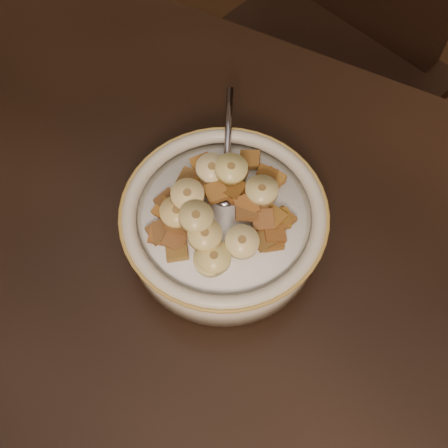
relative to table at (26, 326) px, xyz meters
The scene contains 46 objects.
floor 0.78m from the table, ahead, with size 4.00×4.50×0.10m, color #422816.
table is the anchor object (origin of this frame).
chair 0.71m from the table, 87.88° to the left, with size 0.43×0.43×0.98m, color black.
cereal_bowl 0.22m from the table, 53.06° to the left, with size 0.19×0.19×0.05m, color silver.
milk 0.23m from the table, 53.06° to the left, with size 0.16×0.16×0.00m, color white.
spoon 0.24m from the table, 59.85° to the left, with size 0.03×0.05×0.01m, color gray.
cereal_square_0 0.25m from the table, 49.71° to the left, with size 0.02×0.02×0.01m, color brown.
cereal_square_1 0.23m from the table, 60.87° to the left, with size 0.02×0.02×0.01m, color #9C641A.
cereal_square_2 0.18m from the table, 46.79° to the left, with size 0.02×0.02×0.01m, color brown.
cereal_square_3 0.19m from the table, 64.05° to the left, with size 0.02×0.02×0.01m, color brown.
cereal_square_4 0.28m from the table, 56.18° to the left, with size 0.02×0.02×0.01m, color brown.
cereal_square_5 0.27m from the table, 46.90° to the left, with size 0.02×0.02×0.01m, color olive.
cereal_square_6 0.19m from the table, 54.49° to the left, with size 0.02×0.02×0.01m, color brown.
cereal_square_7 0.28m from the table, 57.21° to the left, with size 0.02×0.02×0.01m, color brown.
cereal_square_8 0.25m from the table, 55.70° to the left, with size 0.02×0.02×0.01m, color brown.
cereal_square_9 0.24m from the table, 68.29° to the left, with size 0.02×0.02×0.01m, color #9C6022.
cereal_square_10 0.25m from the table, 59.51° to the left, with size 0.02×0.02×0.01m, color brown.
cereal_square_11 0.27m from the table, 46.79° to the left, with size 0.02×0.02×0.01m, color #935826.
cereal_square_12 0.18m from the table, 50.52° to the left, with size 0.02×0.02×0.01m, color brown.
cereal_square_13 0.25m from the table, 50.88° to the left, with size 0.02×0.02×0.01m, color brown.
cereal_square_14 0.18m from the table, 61.95° to the left, with size 0.02×0.02×0.01m, color olive.
cereal_square_15 0.17m from the table, 54.79° to the left, with size 0.02×0.02×0.01m, color #9A612E.
cereal_square_16 0.23m from the table, 57.38° to the left, with size 0.02×0.02×0.01m, color #9C6722.
cereal_square_17 0.22m from the table, 62.56° to the left, with size 0.02×0.02×0.01m, color brown.
cereal_square_18 0.22m from the table, 66.13° to the left, with size 0.02×0.02×0.01m, color brown.
cereal_square_19 0.17m from the table, 55.53° to the left, with size 0.02×0.02×0.01m, color brown.
cereal_square_20 0.25m from the table, 56.00° to the left, with size 0.02×0.02×0.01m, color brown.
cereal_square_21 0.28m from the table, 62.78° to the left, with size 0.02×0.02×0.01m, color brown.
cereal_square_22 0.25m from the table, 43.03° to the left, with size 0.02×0.02×0.01m, color brown.
cereal_square_23 0.26m from the table, 46.93° to the left, with size 0.02×0.02×0.01m, color brown.
cereal_square_24 0.26m from the table, 43.86° to the left, with size 0.02×0.02×0.01m, color #95511C.
cereal_square_25 0.26m from the table, 50.30° to the left, with size 0.02×0.02×0.01m, color #926034.
cereal_square_26 0.21m from the table, 44.44° to the left, with size 0.02×0.02×0.01m, color #8E5E22.
cereal_square_27 0.26m from the table, 42.67° to the left, with size 0.02×0.02×0.01m, color brown.
cereal_square_28 0.27m from the table, 47.17° to the left, with size 0.02×0.02×0.01m, color brown.
cereal_square_29 0.28m from the table, 56.21° to the left, with size 0.02×0.02×0.01m, color #97621D.
banana_slice_0 0.21m from the table, 39.52° to the left, with size 0.03×0.03×0.01m, color #F4E5A1.
banana_slice_1 0.21m from the table, 39.51° to the left, with size 0.03×0.03×0.01m, color #F3DE76.
banana_slice_2 0.26m from the table, 60.02° to the left, with size 0.03×0.03×0.01m, color tan.
banana_slice_3 0.24m from the table, 63.62° to the left, with size 0.03×0.03×0.01m, color beige.
banana_slice_4 0.27m from the table, 52.51° to the left, with size 0.03×0.03×0.01m, color #EDDF94.
banana_slice_5 0.21m from the table, 51.10° to the left, with size 0.03×0.03×0.01m, color #D7C377.
banana_slice_6 0.24m from the table, 42.11° to the left, with size 0.03×0.03×0.01m, color beige.
banana_slice_7 0.21m from the table, 45.86° to the left, with size 0.03×0.03×0.01m, color tan.
banana_slice_8 0.21m from the table, 58.76° to the left, with size 0.03×0.03×0.01m, color #E8CF7F.
banana_slice_9 0.19m from the table, 56.79° to the left, with size 0.03×0.03×0.01m, color #DCB669.
Camera 1 is at (0.25, -0.05, 1.27)m, focal length 45.00 mm.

